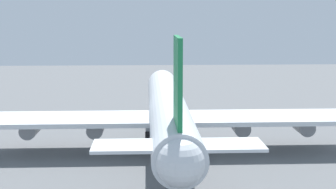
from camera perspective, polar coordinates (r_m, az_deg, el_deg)
name	(u,v)px	position (r m, az deg, el deg)	size (l,w,h in m)	color
ground_plane	(168,146)	(79.19, 0.00, -6.01)	(249.22, 249.22, 0.00)	slate
cargo_airplane	(168,110)	(77.50, 0.01, -1.85)	(62.30, 57.91, 18.67)	silver
safety_cone_nose	(169,110)	(106.45, 0.08, -1.81)	(0.45, 0.45, 0.64)	orange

